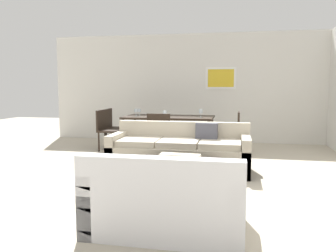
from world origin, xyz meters
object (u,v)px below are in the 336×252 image
(dining_chair_left_far, at_px, (113,125))
(dining_chair_right_near, at_px, (233,130))
(dining_chair_foot, at_px, (160,133))
(dining_chair_left_near, at_px, (106,127))
(wine_glass_right_near, at_px, (201,111))
(decorative_bowl, at_px, (177,160))
(coffee_table, at_px, (176,177))
(loveseat_white, at_px, (167,200))
(dining_table, at_px, (169,119))
(wine_glass_foot, at_px, (165,113))
(wine_glass_left_far, at_px, (139,111))
(apple_on_coffee_table, at_px, (163,158))
(wine_glass_left_near, at_px, (136,111))
(sofa_beige, at_px, (180,153))

(dining_chair_left_far, bearing_deg, dining_chair_right_near, -9.14)
(dining_chair_right_near, bearing_deg, dining_chair_foot, -153.62)
(dining_chair_left_near, xyz_separation_m, wine_glass_right_near, (2.06, 0.10, 0.37))
(decorative_bowl, distance_m, dining_chair_right_near, 2.70)
(coffee_table, height_order, dining_chair_foot, dining_chair_foot)
(wine_glass_right_near, bearing_deg, loveseat_white, -88.58)
(dining_chair_foot, bearing_deg, decorative_bowl, -70.81)
(dining_table, bearing_deg, coffee_table, -77.00)
(coffee_table, xyz_separation_m, dining_chair_left_far, (-2.03, 3.11, 0.31))
(coffee_table, height_order, wine_glass_foot, wine_glass_foot)
(dining_chair_foot, bearing_deg, dining_chair_left_far, 140.73)
(wine_glass_left_far, bearing_deg, coffee_table, -65.59)
(apple_on_coffee_table, bearing_deg, wine_glass_left_near, 113.65)
(decorative_bowl, relative_size, wine_glass_left_near, 2.13)
(wine_glass_left_far, bearing_deg, dining_chair_foot, -55.36)
(dining_table, height_order, dining_chair_foot, dining_chair_foot)
(loveseat_white, relative_size, apple_on_coffee_table, 16.77)
(wine_glass_foot, bearing_deg, dining_chair_right_near, 8.66)
(decorative_bowl, bearing_deg, wine_glass_foot, 105.66)
(dining_table, distance_m, dining_chair_right_near, 1.39)
(decorative_bowl, relative_size, dining_chair_left_near, 0.40)
(wine_glass_foot, bearing_deg, loveseat_white, -77.88)
(loveseat_white, xyz_separation_m, wine_glass_left_far, (-1.50, 4.27, 0.56))
(sofa_beige, distance_m, loveseat_white, 2.44)
(dining_chair_right_near, relative_size, wine_glass_right_near, 5.15)
(coffee_table, height_order, decorative_bowl, decorative_bowl)
(decorative_bowl, relative_size, wine_glass_foot, 2.33)
(sofa_beige, xyz_separation_m, wine_glass_left_near, (-1.23, 1.61, 0.58))
(dining_chair_foot, bearing_deg, wine_glass_left_near, 132.18)
(loveseat_white, bearing_deg, wine_glass_left_near, 110.42)
(dining_chair_left_near, bearing_deg, loveseat_white, -61.22)
(dining_table, bearing_deg, dining_chair_right_near, -9.14)
(decorative_bowl, xyz_separation_m, apple_on_coffee_table, (-0.19, 0.00, 0.01))
(dining_chair_left_far, height_order, wine_glass_foot, wine_glass_foot)
(loveseat_white, bearing_deg, dining_table, 100.91)
(wine_glass_foot, bearing_deg, wine_glass_left_near, 156.42)
(dining_chair_left_far, height_order, dining_chair_left_near, same)
(dining_chair_foot, height_order, wine_glass_right_near, wine_glass_right_near)
(sofa_beige, height_order, decorative_bowl, sofa_beige)
(dining_table, relative_size, wine_glass_left_near, 11.64)
(dining_chair_right_near, bearing_deg, dining_chair_left_far, 170.86)
(decorative_bowl, relative_size, apple_on_coffee_table, 3.99)
(sofa_beige, height_order, dining_chair_foot, dining_chair_foot)
(apple_on_coffee_table, height_order, wine_glass_left_far, wine_glass_left_far)
(decorative_bowl, distance_m, dining_chair_foot, 2.05)
(sofa_beige, xyz_separation_m, wine_glass_foot, (-0.53, 1.30, 0.56))
(dining_chair_foot, xyz_separation_m, wine_glass_left_far, (-0.70, 1.01, 0.35))
(coffee_table, distance_m, dining_chair_left_near, 3.37)
(dining_table, bearing_deg, sofa_beige, -72.90)
(dining_table, distance_m, wine_glass_left_near, 0.73)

